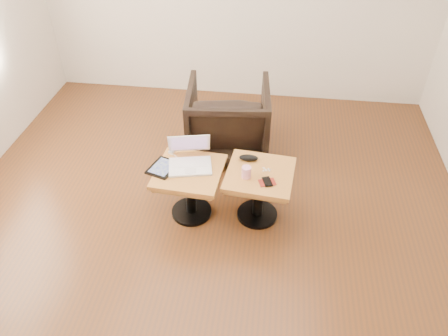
# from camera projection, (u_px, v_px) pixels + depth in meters

# --- Properties ---
(room_shell) EXTENTS (4.52, 4.52, 2.71)m
(room_shell) POSITION_uv_depth(u_px,v_px,m) (203.00, 78.00, 2.95)
(room_shell) COLOR #4C2E18
(room_shell) RESTS_ON ground
(side_table_left) EXTENTS (0.57, 0.57, 0.49)m
(side_table_left) POSITION_uv_depth(u_px,v_px,m) (190.00, 181.00, 3.63)
(side_table_left) COLOR black
(side_table_left) RESTS_ON ground
(side_table_right) EXTENTS (0.59, 0.59, 0.49)m
(side_table_right) POSITION_uv_depth(u_px,v_px,m) (259.00, 184.00, 3.60)
(side_table_right) COLOR black
(side_table_right) RESTS_ON ground
(laptop) EXTENTS (0.41, 0.40, 0.23)m
(laptop) POSITION_uv_depth(u_px,v_px,m) (190.00, 159.00, 3.59)
(laptop) COLOR white
(laptop) RESTS_ON side_table_left
(tablet) EXTENTS (0.26, 0.30, 0.02)m
(tablet) POSITION_uv_depth(u_px,v_px,m) (163.00, 168.00, 3.56)
(tablet) COLOR black
(tablet) RESTS_ON side_table_left
(charging_adapter) EXTENTS (0.05, 0.05, 0.03)m
(charging_adapter) POSITION_uv_depth(u_px,v_px,m) (171.00, 152.00, 3.72)
(charging_adapter) COLOR white
(charging_adapter) RESTS_ON side_table_left
(glasses_case) EXTENTS (0.16, 0.08, 0.05)m
(glasses_case) POSITION_uv_depth(u_px,v_px,m) (249.00, 158.00, 3.64)
(glasses_case) COLOR black
(glasses_case) RESTS_ON side_table_right
(striped_cup) EXTENTS (0.09, 0.09, 0.10)m
(striped_cup) POSITION_uv_depth(u_px,v_px,m) (246.00, 172.00, 3.45)
(striped_cup) COLOR #E1498B
(striped_cup) RESTS_ON side_table_right
(earbuds_tangle) EXTENTS (0.07, 0.05, 0.01)m
(earbuds_tangle) POSITION_uv_depth(u_px,v_px,m) (266.00, 170.00, 3.54)
(earbuds_tangle) COLOR white
(earbuds_tangle) RESTS_ON side_table_right
(phone_on_sleeve) EXTENTS (0.15, 0.13, 0.02)m
(phone_on_sleeve) POSITION_uv_depth(u_px,v_px,m) (267.00, 182.00, 3.43)
(phone_on_sleeve) COLOR maroon
(phone_on_sleeve) RESTS_ON side_table_right
(armchair) EXTENTS (0.86, 0.88, 0.74)m
(armchair) POSITION_uv_depth(u_px,v_px,m) (228.00, 119.00, 4.37)
(armchair) COLOR black
(armchair) RESTS_ON ground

